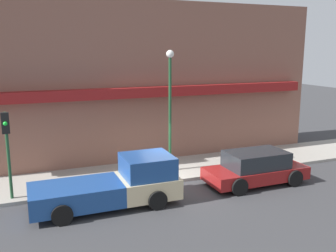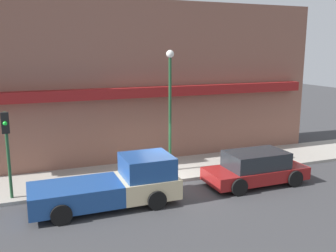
{
  "view_description": "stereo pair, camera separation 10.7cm",
  "coord_description": "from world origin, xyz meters",
  "px_view_note": "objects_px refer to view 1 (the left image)",
  "views": [
    {
      "loc": [
        -5.98,
        -14.67,
        5.88
      ],
      "look_at": [
        0.38,
        1.36,
        2.35
      ],
      "focal_mm": 40.0,
      "sensor_mm": 36.0,
      "label": 1
    },
    {
      "loc": [
        -5.88,
        -14.71,
        5.88
      ],
      "look_at": [
        0.38,
        1.36,
        2.35
      ],
      "focal_mm": 40.0,
      "sensor_mm": 36.0,
      "label": 2
    }
  ],
  "objects_px": {
    "pickup_truck": "(116,185)",
    "street_lamp": "(170,97)",
    "traffic_light": "(7,140)",
    "fire_hydrant": "(138,171)",
    "parked_car": "(256,168)"
  },
  "relations": [
    {
      "from": "street_lamp",
      "to": "fire_hydrant",
      "type": "bearing_deg",
      "value": -165.29
    },
    {
      "from": "pickup_truck",
      "to": "street_lamp",
      "type": "relative_size",
      "value": 0.97
    },
    {
      "from": "traffic_light",
      "to": "fire_hydrant",
      "type": "bearing_deg",
      "value": 5.78
    },
    {
      "from": "pickup_truck",
      "to": "traffic_light",
      "type": "relative_size",
      "value": 1.62
    },
    {
      "from": "parked_car",
      "to": "pickup_truck",
      "type": "bearing_deg",
      "value": 177.99
    },
    {
      "from": "fire_hydrant",
      "to": "parked_car",
      "type": "bearing_deg",
      "value": -25.46
    },
    {
      "from": "parked_car",
      "to": "fire_hydrant",
      "type": "relative_size",
      "value": 6.83
    },
    {
      "from": "street_lamp",
      "to": "pickup_truck",
      "type": "bearing_deg",
      "value": -140.6
    },
    {
      "from": "street_lamp",
      "to": "traffic_light",
      "type": "xyz_separation_m",
      "value": [
        -7.07,
        -1.0,
        -1.18
      ]
    },
    {
      "from": "pickup_truck",
      "to": "fire_hydrant",
      "type": "height_order",
      "value": "pickup_truck"
    },
    {
      "from": "fire_hydrant",
      "to": "traffic_light",
      "type": "bearing_deg",
      "value": -174.22
    },
    {
      "from": "pickup_truck",
      "to": "street_lamp",
      "type": "distance_m",
      "value": 5.19
    },
    {
      "from": "traffic_light",
      "to": "pickup_truck",
      "type": "bearing_deg",
      "value": -24.82
    },
    {
      "from": "pickup_truck",
      "to": "street_lamp",
      "type": "bearing_deg",
      "value": 37.65
    },
    {
      "from": "pickup_truck",
      "to": "fire_hydrant",
      "type": "xyz_separation_m",
      "value": [
        1.56,
        2.27,
        -0.33
      ]
    }
  ]
}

